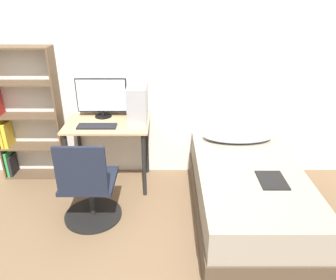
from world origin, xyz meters
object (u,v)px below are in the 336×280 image
(pc_tower, at_px, (138,103))
(bookshelf, at_px, (21,119))
(keyboard, at_px, (97,126))
(monitor, at_px, (102,97))
(bed, at_px, (248,194))
(office_chair, at_px, (89,192))

(pc_tower, bearing_deg, bookshelf, 175.12)
(bookshelf, bearing_deg, keyboard, -17.70)
(monitor, relative_size, keyboard, 1.37)
(keyboard, height_order, pc_tower, pc_tower)
(bookshelf, height_order, bed, bookshelf)
(monitor, height_order, pc_tower, monitor)
(monitor, bearing_deg, pc_tower, -16.90)
(office_chair, bearing_deg, keyboard, 89.49)
(bookshelf, relative_size, office_chair, 1.73)
(keyboard, bearing_deg, office_chair, -90.51)
(bed, bearing_deg, keyboard, 161.84)
(pc_tower, bearing_deg, office_chair, -119.58)
(bed, xyz_separation_m, keyboard, (-1.55, 0.51, 0.51))
(office_chair, distance_m, monitor, 1.11)
(bed, relative_size, pc_tower, 4.33)
(monitor, relative_size, pc_tower, 1.33)
(bookshelf, xyz_separation_m, keyboard, (0.95, -0.30, 0.04))
(bed, height_order, pc_tower, pc_tower)
(monitor, bearing_deg, office_chair, -91.05)
(office_chair, bearing_deg, monitor, 88.95)
(office_chair, relative_size, bed, 0.49)
(bookshelf, relative_size, keyboard, 3.78)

